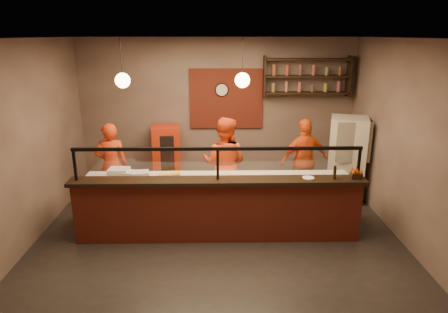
{
  "coord_description": "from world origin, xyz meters",
  "views": [
    {
      "loc": [
        -0.01,
        -6.22,
        3.25
      ],
      "look_at": [
        0.11,
        0.3,
        1.25
      ],
      "focal_mm": 32.0,
      "sensor_mm": 36.0,
      "label": 1
    }
  ],
  "objects_px": {
    "wall_clock": "(222,90)",
    "cook_right": "(304,161)",
    "cook_left": "(112,165)",
    "pizza_dough": "(256,179)",
    "red_cooler": "(166,157)",
    "pepper_mill": "(335,173)",
    "cook_mid": "(225,164)",
    "condiment_caddy": "(356,175)",
    "fridge": "(346,159)"
  },
  "relations": [
    {
      "from": "cook_left",
      "to": "pizza_dough",
      "type": "height_order",
      "value": "cook_left"
    },
    {
      "from": "cook_right",
      "to": "condiment_caddy",
      "type": "bearing_deg",
      "value": 93.19
    },
    {
      "from": "condiment_caddy",
      "to": "pizza_dough",
      "type": "bearing_deg",
      "value": 165.79
    },
    {
      "from": "wall_clock",
      "to": "fridge",
      "type": "height_order",
      "value": "wall_clock"
    },
    {
      "from": "cook_mid",
      "to": "condiment_caddy",
      "type": "bearing_deg",
      "value": 166.48
    },
    {
      "from": "cook_right",
      "to": "fridge",
      "type": "distance_m",
      "value": 0.89
    },
    {
      "from": "cook_left",
      "to": "red_cooler",
      "type": "distance_m",
      "value": 1.38
    },
    {
      "from": "cook_mid",
      "to": "pepper_mill",
      "type": "height_order",
      "value": "cook_mid"
    },
    {
      "from": "cook_left",
      "to": "cook_right",
      "type": "distance_m",
      "value": 3.78
    },
    {
      "from": "pepper_mill",
      "to": "cook_mid",
      "type": "bearing_deg",
      "value": 142.48
    },
    {
      "from": "wall_clock",
      "to": "pizza_dough",
      "type": "height_order",
      "value": "wall_clock"
    },
    {
      "from": "red_cooler",
      "to": "pepper_mill",
      "type": "bearing_deg",
      "value": -48.28
    },
    {
      "from": "cook_left",
      "to": "cook_mid",
      "type": "bearing_deg",
      "value": 164.52
    },
    {
      "from": "cook_mid",
      "to": "pizza_dough",
      "type": "height_order",
      "value": "cook_mid"
    },
    {
      "from": "wall_clock",
      "to": "cook_right",
      "type": "distance_m",
      "value": 2.37
    },
    {
      "from": "wall_clock",
      "to": "cook_mid",
      "type": "xyz_separation_m",
      "value": [
        0.03,
        -1.48,
        -1.2
      ]
    },
    {
      "from": "cook_right",
      "to": "cook_mid",
      "type": "bearing_deg",
      "value": -3.14
    },
    {
      "from": "condiment_caddy",
      "to": "pepper_mill",
      "type": "distance_m",
      "value": 0.37
    },
    {
      "from": "cook_mid",
      "to": "condiment_caddy",
      "type": "distance_m",
      "value": 2.44
    },
    {
      "from": "cook_right",
      "to": "cook_left",
      "type": "bearing_deg",
      "value": -11.53
    },
    {
      "from": "cook_mid",
      "to": "pizza_dough",
      "type": "distance_m",
      "value": 1.02
    },
    {
      "from": "fridge",
      "to": "red_cooler",
      "type": "bearing_deg",
      "value": -174.5
    },
    {
      "from": "cook_mid",
      "to": "cook_right",
      "type": "xyz_separation_m",
      "value": [
        1.59,
        0.3,
        -0.05
      ]
    },
    {
      "from": "fridge",
      "to": "pizza_dough",
      "type": "relative_size",
      "value": 3.01
    },
    {
      "from": "pizza_dough",
      "to": "condiment_caddy",
      "type": "distance_m",
      "value": 1.62
    },
    {
      "from": "pepper_mill",
      "to": "fridge",
      "type": "bearing_deg",
      "value": 66.3
    },
    {
      "from": "cook_left",
      "to": "cook_mid",
      "type": "relative_size",
      "value": 0.93
    },
    {
      "from": "cook_right",
      "to": "wall_clock",
      "type": "bearing_deg",
      "value": -49.74
    },
    {
      "from": "red_cooler",
      "to": "pepper_mill",
      "type": "relative_size",
      "value": 6.3
    },
    {
      "from": "cook_left",
      "to": "pepper_mill",
      "type": "distance_m",
      "value": 4.17
    },
    {
      "from": "fridge",
      "to": "condiment_caddy",
      "type": "relative_size",
      "value": 9.99
    },
    {
      "from": "wall_clock",
      "to": "red_cooler",
      "type": "distance_m",
      "value": 1.89
    },
    {
      "from": "wall_clock",
      "to": "condiment_caddy",
      "type": "bearing_deg",
      "value": -52.65
    },
    {
      "from": "condiment_caddy",
      "to": "red_cooler",
      "type": "bearing_deg",
      "value": 143.68
    },
    {
      "from": "cook_mid",
      "to": "pizza_dough",
      "type": "relative_size",
      "value": 3.18
    },
    {
      "from": "wall_clock",
      "to": "pepper_mill",
      "type": "distance_m",
      "value": 3.42
    },
    {
      "from": "wall_clock",
      "to": "cook_right",
      "type": "bearing_deg",
      "value": -36.03
    },
    {
      "from": "cook_left",
      "to": "red_cooler",
      "type": "xyz_separation_m",
      "value": [
        0.93,
        1.01,
        -0.15
      ]
    },
    {
      "from": "cook_right",
      "to": "fridge",
      "type": "height_order",
      "value": "fridge"
    },
    {
      "from": "cook_left",
      "to": "fridge",
      "type": "height_order",
      "value": "fridge"
    },
    {
      "from": "cook_right",
      "to": "pepper_mill",
      "type": "distance_m",
      "value": 1.64
    },
    {
      "from": "cook_left",
      "to": "pizza_dough",
      "type": "bearing_deg",
      "value": 147.52
    },
    {
      "from": "cook_left",
      "to": "fridge",
      "type": "distance_m",
      "value": 4.66
    },
    {
      "from": "cook_left",
      "to": "cook_right",
      "type": "bearing_deg",
      "value": 170.71
    },
    {
      "from": "fridge",
      "to": "cook_left",
      "type": "bearing_deg",
      "value": -159.86
    },
    {
      "from": "cook_right",
      "to": "pepper_mill",
      "type": "bearing_deg",
      "value": 80.51
    },
    {
      "from": "fridge",
      "to": "condiment_caddy",
      "type": "xyz_separation_m",
      "value": [
        -0.4,
        -1.69,
        0.26
      ]
    },
    {
      "from": "cook_right",
      "to": "red_cooler",
      "type": "distance_m",
      "value": 2.98
    },
    {
      "from": "pizza_dough",
      "to": "condiment_caddy",
      "type": "height_order",
      "value": "condiment_caddy"
    },
    {
      "from": "condiment_caddy",
      "to": "wall_clock",
      "type": "bearing_deg",
      "value": 127.35
    }
  ]
}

